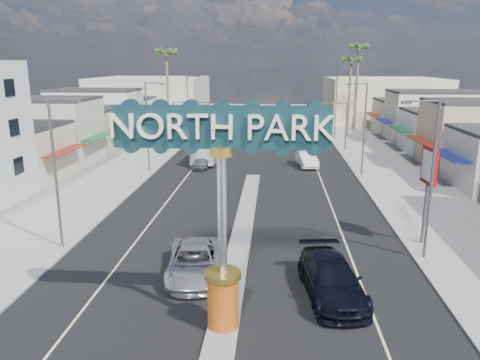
% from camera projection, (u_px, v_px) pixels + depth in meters
% --- Properties ---
extents(ground, '(160.00, 160.00, 0.00)m').
position_uv_depth(ground, '(254.00, 174.00, 46.70)').
color(ground, gray).
rests_on(ground, ground).
extents(road, '(20.00, 120.00, 0.01)m').
position_uv_depth(road, '(254.00, 174.00, 46.69)').
color(road, black).
rests_on(road, ground).
extents(median_island, '(1.30, 30.00, 0.16)m').
position_uv_depth(median_island, '(243.00, 229.00, 31.21)').
color(median_island, gray).
rests_on(median_island, ground).
extents(sidewalk_left, '(8.00, 120.00, 0.12)m').
position_uv_depth(sidewalk_left, '(117.00, 171.00, 47.68)').
color(sidewalk_left, gray).
rests_on(sidewalk_left, ground).
extents(sidewalk_right, '(8.00, 120.00, 0.12)m').
position_uv_depth(sidewalk_right, '(397.00, 176.00, 45.68)').
color(sidewalk_right, gray).
rests_on(sidewalk_right, ground).
extents(storefront_row_left, '(12.00, 42.00, 6.00)m').
position_uv_depth(storefront_row_left, '(73.00, 125.00, 60.25)').
color(storefront_row_left, beige).
rests_on(storefront_row_left, ground).
extents(storefront_row_right, '(12.00, 42.00, 6.00)m').
position_uv_depth(storefront_row_right, '(456.00, 129.00, 56.81)').
color(storefront_row_right, '#B7B29E').
rests_on(storefront_row_right, ground).
extents(backdrop_far_left, '(20.00, 20.00, 8.00)m').
position_uv_depth(backdrop_far_left, '(151.00, 98.00, 90.80)').
color(backdrop_far_left, '#B7B29E').
rests_on(backdrop_far_left, ground).
extents(backdrop_far_right, '(20.00, 20.00, 8.00)m').
position_uv_depth(backdrop_far_right, '(382.00, 100.00, 87.64)').
color(backdrop_far_right, beige).
rests_on(backdrop_far_right, ground).
extents(gateway_sign, '(8.20, 1.50, 9.15)m').
position_uv_depth(gateway_sign, '(222.00, 193.00, 18.15)').
color(gateway_sign, '#D24410').
rests_on(gateway_sign, median_island).
extents(traffic_signal_left, '(5.09, 0.45, 6.00)m').
position_uv_depth(traffic_signal_left, '(187.00, 115.00, 59.84)').
color(traffic_signal_left, '#47474C').
rests_on(traffic_signal_left, ground).
extents(traffic_signal_right, '(5.09, 0.45, 6.00)m').
position_uv_depth(traffic_signal_right, '(332.00, 116.00, 58.52)').
color(traffic_signal_right, '#47474C').
rests_on(traffic_signal_right, ground).
extents(streetlight_l_near, '(2.03, 0.22, 9.00)m').
position_uv_depth(streetlight_l_near, '(57.00, 166.00, 26.86)').
color(streetlight_l_near, '#47474C').
rests_on(streetlight_l_near, ground).
extents(streetlight_l_mid, '(2.03, 0.22, 9.00)m').
position_uv_depth(streetlight_l_mid, '(149.00, 123.00, 46.20)').
color(streetlight_l_mid, '#47474C').
rests_on(streetlight_l_mid, ground).
extents(streetlight_l_far, '(2.03, 0.22, 9.00)m').
position_uv_depth(streetlight_l_far, '(189.00, 103.00, 67.47)').
color(streetlight_l_far, '#47474C').
rests_on(streetlight_l_far, ground).
extents(streetlight_r_near, '(2.03, 0.22, 9.00)m').
position_uv_depth(streetlight_r_near, '(429.00, 172.00, 25.37)').
color(streetlight_r_near, '#47474C').
rests_on(streetlight_r_near, ground).
extents(streetlight_r_mid, '(2.03, 0.22, 9.00)m').
position_uv_depth(streetlight_r_mid, '(363.00, 125.00, 44.70)').
color(streetlight_r_mid, '#47474C').
rests_on(streetlight_r_mid, ground).
extents(streetlight_r_far, '(2.03, 0.22, 9.00)m').
position_uv_depth(streetlight_r_far, '(335.00, 104.00, 65.97)').
color(streetlight_r_far, '#47474C').
rests_on(streetlight_r_far, ground).
extents(palm_left_far, '(2.60, 2.60, 13.10)m').
position_uv_depth(palm_left_far, '(166.00, 57.00, 64.14)').
color(palm_left_far, brown).
rests_on(palm_left_far, ground).
extents(palm_right_mid, '(2.60, 2.60, 12.10)m').
position_uv_depth(palm_right_mid, '(351.00, 64.00, 68.30)').
color(palm_right_mid, brown).
rests_on(palm_right_mid, ground).
extents(palm_right_far, '(2.60, 2.60, 14.10)m').
position_uv_depth(palm_right_far, '(359.00, 52.00, 73.52)').
color(palm_right_far, brown).
rests_on(palm_right_far, ground).
extents(suv_left, '(3.37, 6.13, 1.63)m').
position_uv_depth(suv_left, '(194.00, 262.00, 24.28)').
color(suv_left, silver).
rests_on(suv_left, ground).
extents(suv_right, '(3.28, 6.41, 1.78)m').
position_uv_depth(suv_right, '(332.00, 279.00, 22.17)').
color(suv_right, black).
rests_on(suv_right, ground).
extents(car_parked_left, '(2.12, 4.22, 1.38)m').
position_uv_depth(car_parked_left, '(203.00, 161.00, 49.27)').
color(car_parked_left, '#5C5C60').
rests_on(car_parked_left, ground).
extents(car_parked_right, '(2.37, 5.08, 1.61)m').
position_uv_depth(car_parked_right, '(307.00, 159.00, 49.96)').
color(car_parked_right, white).
rests_on(car_parked_right, ground).
extents(city_bus, '(3.27, 10.73, 2.94)m').
position_uv_depth(city_bus, '(212.00, 146.00, 53.62)').
color(city_bus, white).
rests_on(city_bus, ground).
extents(bank_pylon_sign, '(0.42, 1.87, 5.94)m').
position_uv_depth(bank_pylon_sign, '(429.00, 171.00, 27.62)').
color(bank_pylon_sign, '#47474C').
rests_on(bank_pylon_sign, sidewalk_right).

